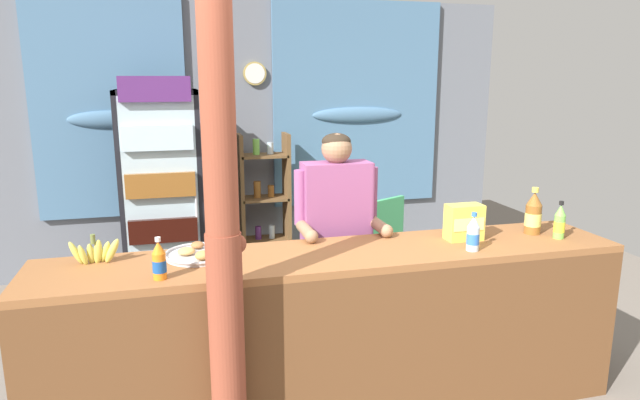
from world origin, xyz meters
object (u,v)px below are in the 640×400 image
object	(u,v)px
stall_counter	(344,322)
drink_fridge	(161,179)
soda_bottle_lime_soda	(560,223)
banana_bunch	(95,252)
soda_bottle_water	(473,234)
snack_box_instant_noodle	(464,222)
timber_post	(223,244)
pastry_tray	(199,253)
soda_bottle_orange_soda	(159,261)
plastic_lawn_chair	(375,237)
shopkeeper	(337,223)
bottle_shelf_rack	(264,202)
soda_bottle_iced_tea	(533,214)

from	to	relation	value
stall_counter	drink_fridge	size ratio (longest dim) A/B	1.71
soda_bottle_lime_soda	banana_bunch	world-z (taller)	soda_bottle_lime_soda
soda_bottle_lime_soda	soda_bottle_water	size ratio (longest dim) A/B	1.05
stall_counter	snack_box_instant_noodle	world-z (taller)	snack_box_instant_noodle
timber_post	banana_bunch	xyz separation A→B (m)	(-0.61, 0.54, -0.15)
drink_fridge	pastry_tray	xyz separation A→B (m)	(0.22, -1.99, -0.06)
stall_counter	soda_bottle_orange_soda	world-z (taller)	soda_bottle_orange_soda
timber_post	snack_box_instant_noodle	xyz separation A→B (m)	(1.44, 0.44, -0.11)
plastic_lawn_chair	soda_bottle_lime_soda	distance (m)	1.93
shopkeeper	banana_bunch	bearing A→B (deg)	-166.66
bottle_shelf_rack	soda_bottle_orange_soda	size ratio (longest dim) A/B	6.65
shopkeeper	soda_bottle_lime_soda	bearing A→B (deg)	-24.18
plastic_lawn_chair	soda_bottle_iced_tea	size ratio (longest dim) A/B	2.99
soda_bottle_lime_soda	snack_box_instant_noodle	distance (m)	0.58
soda_bottle_iced_tea	shopkeeper	bearing A→B (deg)	159.69
timber_post	soda_bottle_lime_soda	distance (m)	2.03
soda_bottle_orange_soda	soda_bottle_lime_soda	bearing A→B (deg)	2.70
plastic_lawn_chair	snack_box_instant_noodle	size ratio (longest dim) A/B	4.07
timber_post	soda_bottle_water	world-z (taller)	timber_post
soda_bottle_iced_tea	banana_bunch	distance (m)	2.53
soda_bottle_lime_soda	banana_bunch	distance (m)	2.62
bottle_shelf_rack	banana_bunch	distance (m)	2.56
plastic_lawn_chair	soda_bottle_orange_soda	distance (m)	2.67
bottle_shelf_rack	pastry_tray	bearing A→B (deg)	-107.43
timber_post	bottle_shelf_rack	size ratio (longest dim) A/B	1.77
bottle_shelf_rack	plastic_lawn_chair	bearing A→B (deg)	-36.31
soda_bottle_iced_tea	plastic_lawn_chair	bearing A→B (deg)	103.60
bottle_shelf_rack	soda_bottle_lime_soda	bearing A→B (deg)	-60.45
soda_bottle_water	snack_box_instant_noodle	bearing A→B (deg)	74.26
drink_fridge	soda_bottle_orange_soda	bearing A→B (deg)	-89.38
timber_post	soda_bottle_lime_soda	size ratio (longest dim) A/B	10.70
drink_fridge	stall_counter	bearing A→B (deg)	-66.56
soda_bottle_orange_soda	pastry_tray	world-z (taller)	soda_bottle_orange_soda
stall_counter	shopkeeper	xyz separation A→B (m)	(0.13, 0.59, 0.40)
soda_bottle_iced_tea	timber_post	bearing A→B (deg)	-166.72
shopkeeper	soda_bottle_orange_soda	size ratio (longest dim) A/B	7.52
soda_bottle_iced_tea	pastry_tray	distance (m)	2.00
pastry_tray	banana_bunch	world-z (taller)	banana_bunch
bottle_shelf_rack	soda_bottle_water	distance (m)	2.66
soda_bottle_water	stall_counter	bearing A→B (deg)	177.07
shopkeeper	soda_bottle_lime_soda	xyz separation A→B (m)	(1.22, -0.55, 0.06)
soda_bottle_lime_soda	soda_bottle_water	bearing A→B (deg)	-172.22
snack_box_instant_noodle	soda_bottle_lime_soda	bearing A→B (deg)	-12.09
banana_bunch	snack_box_instant_noodle	bearing A→B (deg)	-2.69
pastry_tray	banana_bunch	distance (m)	0.52
shopkeeper	soda_bottle_water	distance (m)	0.87
drink_fridge	bottle_shelf_rack	xyz separation A→B (m)	(0.93, 0.27, -0.32)
timber_post	shopkeeper	world-z (taller)	timber_post
shopkeeper	soda_bottle_lime_soda	world-z (taller)	shopkeeper
stall_counter	banana_bunch	bearing A→B (deg)	168.18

